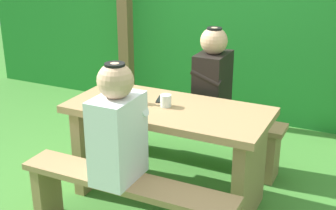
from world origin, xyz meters
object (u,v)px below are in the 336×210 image
cell_phone (162,99)px  bench_far (199,128)px  bench_near (126,198)px  bottle_left (126,89)px  picnic_table (168,137)px  person_black_coat (213,77)px  person_white_shirt (118,127)px  drinking_glass (166,101)px

cell_phone → bench_far: bearing=63.4°
bench_near → bottle_left: bearing=119.2°
cell_phone → picnic_table: bearing=-63.0°
bench_near → person_black_coat: 1.26m
bench_far → bottle_left: 0.85m
person_white_shirt → picnic_table: bearing=85.8°
person_white_shirt → drinking_glass: 0.59m
drinking_glass → cell_phone: (-0.08, 0.10, -0.04)m
cell_phone → bench_near: bearing=-97.4°
person_white_shirt → person_black_coat: same height
person_white_shirt → drinking_glass: (0.03, 0.59, -0.02)m
bottle_left → cell_phone: 0.27m
bench_far → person_black_coat: (0.10, -0.00, 0.46)m
picnic_table → drinking_glass: bearing=170.2°
drinking_glass → bottle_left: bearing=-173.0°
picnic_table → cell_phone: size_ratio=10.00×
bottle_left → cell_phone: (0.21, 0.14, -0.09)m
bench_far → picnic_table: bearing=-90.0°
person_black_coat → person_white_shirt: bearing=-97.1°
bench_near → drinking_glass: bearing=91.6°
picnic_table → cell_phone: 0.27m
bench_near → person_white_shirt: size_ratio=1.95×
person_black_coat → cell_phone: 0.52m
bench_near → drinking_glass: size_ratio=16.66×
picnic_table → bench_near: (0.00, -0.59, -0.17)m
person_white_shirt → cell_phone: size_ratio=5.14×
person_black_coat → drinking_glass: bearing=-101.7°
drinking_glass → bottle_left: bottle_left is taller
bench_far → cell_phone: cell_phone is taller
drinking_glass → bench_far: bearing=88.4°
person_black_coat → bottle_left: 0.74m
bottle_left → person_black_coat: bearing=56.2°
picnic_table → drinking_glass: 0.27m
bench_near → drinking_glass: (-0.02, 0.59, 0.43)m
bench_near → person_white_shirt: (-0.04, 0.00, 0.46)m
person_black_coat → cell_phone: bearing=-112.7°
person_white_shirt → bench_far: bearing=87.9°
bench_far → drinking_glass: bearing=-91.6°
bench_far → bottle_left: bottle_left is taller
bench_far → person_white_shirt: (-0.04, -1.17, 0.46)m
person_black_coat → bottle_left: person_black_coat is taller
drinking_glass → bottle_left: size_ratio=0.35×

